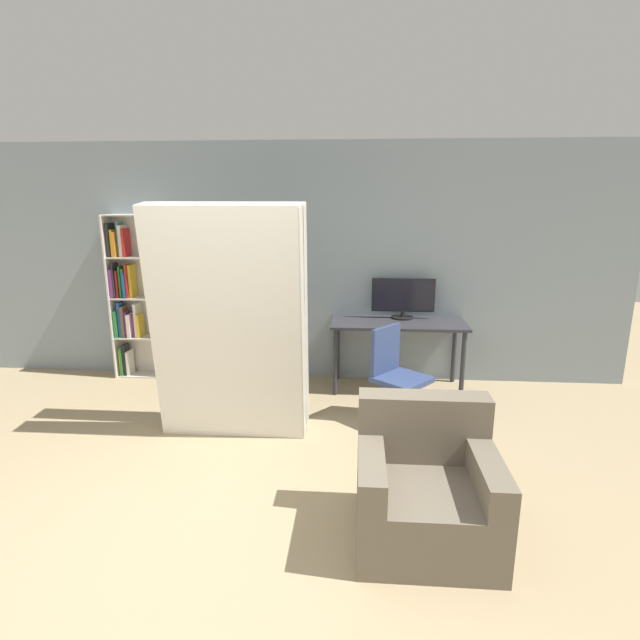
{
  "coord_description": "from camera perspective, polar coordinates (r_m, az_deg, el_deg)",
  "views": [
    {
      "loc": [
        0.93,
        -2.48,
        2.1
      ],
      "look_at": [
        0.61,
        1.74,
        1.05
      ],
      "focal_mm": 28.0,
      "sensor_mm": 36.0,
      "label": 1
    }
  ],
  "objects": [
    {
      "name": "office_chair",
      "position": [
        4.8,
        8.79,
        -7.4
      ],
      "size": [
        0.62,
        0.62,
        0.92
      ],
      "color": "#4C4C51",
      "rests_on": "ground"
    },
    {
      "name": "desk",
      "position": [
        5.55,
        8.88,
        -1.17
      ],
      "size": [
        1.47,
        0.62,
        0.77
      ],
      "color": "#2D2D33",
      "rests_on": "ground"
    },
    {
      "name": "mattress_far",
      "position": [
        4.56,
        -9.61,
        0.13
      ],
      "size": [
        1.29,
        0.36,
        2.06
      ],
      "color": "silver",
      "rests_on": "ground"
    },
    {
      "name": "bookshelf",
      "position": [
        6.23,
        -20.26,
        2.47
      ],
      "size": [
        0.72,
        0.26,
        1.91
      ],
      "color": "beige",
      "rests_on": "ground"
    },
    {
      "name": "ground_plane",
      "position": [
        3.38,
        -13.96,
        -24.92
      ],
      "size": [
        16.0,
        16.0,
        0.0
      ],
      "primitive_type": "plane",
      "color": "#9E8966"
    },
    {
      "name": "armchair",
      "position": [
        3.37,
        11.95,
        -18.32
      ],
      "size": [
        0.85,
        0.8,
        0.85
      ],
      "color": "#665B4C",
      "rests_on": "ground"
    },
    {
      "name": "wall_back",
      "position": [
        5.81,
        -4.94,
        6.43
      ],
      "size": [
        8.0,
        0.06,
        2.7
      ],
      "color": "gray",
      "rests_on": "ground"
    },
    {
      "name": "mattress_near",
      "position": [
        4.32,
        -10.4,
        -0.64
      ],
      "size": [
        1.29,
        0.45,
        2.06
      ],
      "color": "silver",
      "rests_on": "ground"
    },
    {
      "name": "monitor",
      "position": [
        5.64,
        9.48,
        2.58
      ],
      "size": [
        0.7,
        0.24,
        0.45
      ],
      "color": "black",
      "rests_on": "desk"
    }
  ]
}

